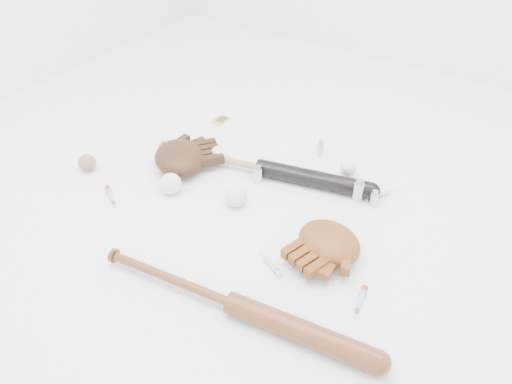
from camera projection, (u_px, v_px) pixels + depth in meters
The scene contains 19 objects.
bat_dark at pixel (260, 167), 1.95m from camera, with size 0.92×0.07×0.07m, color black, non-canonical shape.
bat_wood at pixel (232, 303), 1.43m from camera, with size 0.91×0.07×0.07m, color brown, non-canonical shape.
glove_dark at pixel (179, 158), 1.98m from camera, with size 0.28×0.28×0.10m, color #321C0E, non-canonical shape.
glove_tan at pixel (329, 242), 1.61m from camera, with size 0.26×0.26×0.09m, color brown, non-canonical shape.
trading_card at pixel (220, 120), 2.30m from camera, with size 0.06×0.08×0.00m, color gold.
pedestal at pixel (347, 177), 1.93m from camera, with size 0.06×0.06×0.04m, color white.
baseball_on_pedestal at pixel (349, 167), 1.90m from camera, with size 0.06×0.06×0.06m, color white.
baseball_left at pixel (171, 184), 1.86m from camera, with size 0.08×0.08×0.08m, color white.
baseball_upper at pixel (219, 156), 2.01m from camera, with size 0.08×0.08×0.08m, color white.
baseball_mid at pixel (236, 196), 1.80m from camera, with size 0.08×0.08×0.08m, color white.
baseball_aged at pixel (87, 163), 1.98m from camera, with size 0.07×0.07×0.07m, color #936946.
syringe_0 at pixel (111, 197), 1.85m from camera, with size 0.14×0.02×0.02m, color #ADBCC6, non-canonical shape.
syringe_1 at pixel (271, 265), 1.58m from camera, with size 0.13×0.02×0.02m, color #ADBCC6, non-canonical shape.
syringe_2 at pixel (380, 195), 1.86m from camera, with size 0.14×0.03×0.02m, color #ADBCC6, non-canonical shape.
syringe_3 at pixel (360, 301), 1.47m from camera, with size 0.14×0.02×0.02m, color #ADBCC6, non-canonical shape.
vial_0 at pixel (321, 148), 2.06m from camera, with size 0.03×0.03×0.07m, color silver.
vial_1 at pixel (374, 198), 1.80m from camera, with size 0.03×0.03×0.07m, color silver.
vial_2 at pixel (258, 174), 1.91m from camera, with size 0.03×0.03×0.07m, color silver.
vial_3 at pixel (359, 190), 1.82m from camera, with size 0.04×0.04×0.09m, color silver.
Camera 1 is at (0.74, -1.14, 1.18)m, focal length 35.00 mm.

